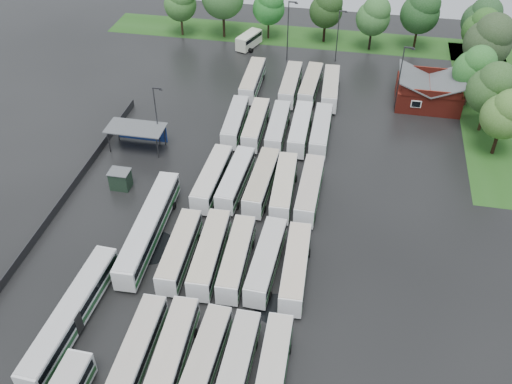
# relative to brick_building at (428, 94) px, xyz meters

# --- Properties ---
(ground) EXTENTS (160.00, 160.00, 0.00)m
(ground) POSITION_rel_brick_building_xyz_m (-24.00, -42.77, -1.87)
(ground) COLOR black
(ground) RESTS_ON ground
(brick_building) EXTENTS (10.07, 8.60, 5.39)m
(brick_building) POSITION_rel_brick_building_xyz_m (0.00, 0.00, 0.00)
(brick_building) COLOR maroon
(brick_building) RESTS_ON ground
(wash_shed) EXTENTS (8.20, 4.20, 3.58)m
(wash_shed) POSITION_rel_brick_building_xyz_m (-41.20, -20.74, 1.12)
(wash_shed) COLOR #2D2D30
(wash_shed) RESTS_ON ground
(utility_hut) EXTENTS (2.70, 2.20, 2.62)m
(utility_hut) POSITION_rel_brick_building_xyz_m (-40.20, -30.17, -0.55)
(utility_hut) COLOR black
(utility_hut) RESTS_ON ground
(grass_strip_north) EXTENTS (80.00, 10.00, 0.01)m
(grass_strip_north) POSITION_rel_brick_building_xyz_m (-22.00, 22.03, -1.86)
(grass_strip_north) COLOR #1E4914
(grass_strip_north) RESTS_ON ground
(grass_strip_east) EXTENTS (10.00, 50.00, 0.01)m
(grass_strip_east) POSITION_rel_brick_building_xyz_m (10.00, 0.03, -1.86)
(grass_strip_east) COLOR #1E4914
(grass_strip_east) RESTS_ON ground
(west_fence) EXTENTS (0.10, 50.00, 1.20)m
(west_fence) POSITION_rel_brick_building_xyz_m (-46.20, -34.77, -1.27)
(west_fence) COLOR #2D2D30
(west_fence) RESTS_ON ground
(bus_r1c0) EXTENTS (2.61, 11.29, 3.13)m
(bus_r1c0) POSITION_rel_brick_building_xyz_m (-28.48, -55.07, -0.14)
(bus_r1c0) COLOR silver
(bus_r1c0) RESTS_ON ground
(bus_r1c1) EXTENTS (2.93, 11.90, 3.29)m
(bus_r1c1) POSITION_rel_brick_building_xyz_m (-25.18, -55.13, -0.06)
(bus_r1c1) COLOR silver
(bus_r1c1) RESTS_ON ground
(bus_r1c2) EXTENTS (2.70, 11.29, 3.12)m
(bus_r1c2) POSITION_rel_brick_building_xyz_m (-22.03, -55.08, -0.15)
(bus_r1c2) COLOR silver
(bus_r1c2) RESTS_ON ground
(bus_r1c3) EXTENTS (2.44, 11.35, 3.16)m
(bus_r1c3) POSITION_rel_brick_building_xyz_m (-18.97, -55.26, -0.13)
(bus_r1c3) COLOR silver
(bus_r1c3) RESTS_ON ground
(bus_r1c4) EXTENTS (2.70, 11.46, 3.18)m
(bus_r1c4) POSITION_rel_brick_building_xyz_m (-15.68, -55.05, -0.12)
(bus_r1c4) COLOR silver
(bus_r1c4) RESTS_ON ground
(bus_r2c0) EXTENTS (2.74, 11.37, 3.15)m
(bus_r2c0) POSITION_rel_brick_building_xyz_m (-28.51, -41.72, -0.13)
(bus_r2c0) COLOR silver
(bus_r2c0) RESTS_ON ground
(bus_r2c1) EXTENTS (2.99, 11.94, 3.30)m
(bus_r2c1) POSITION_rel_brick_building_xyz_m (-25.10, -41.53, -0.05)
(bus_r2c1) COLOR silver
(bus_r2c1) RESTS_ON ground
(bus_r2c2) EXTENTS (2.76, 11.42, 3.16)m
(bus_r2c2) POSITION_rel_brick_building_xyz_m (-22.03, -41.60, -0.13)
(bus_r2c2) COLOR silver
(bus_r2c2) RESTS_ON ground
(bus_r2c3) EXTENTS (2.84, 11.61, 3.21)m
(bus_r2c3) POSITION_rel_brick_building_xyz_m (-18.76, -41.40, -0.10)
(bus_r2c3) COLOR silver
(bus_r2c3) RESTS_ON ground
(bus_r2c4) EXTENTS (2.93, 11.70, 3.23)m
(bus_r2c4) POSITION_rel_brick_building_xyz_m (-15.47, -41.78, -0.09)
(bus_r2c4) COLOR silver
(bus_r2c4) RESTS_ON ground
(bus_r3c0) EXTENTS (2.82, 11.78, 3.26)m
(bus_r3c0) POSITION_rel_brick_building_xyz_m (-28.29, -28.18, -0.07)
(bus_r3c0) COLOR silver
(bus_r3c0) RESTS_ON ground
(bus_r3c1) EXTENTS (2.89, 11.51, 3.18)m
(bus_r3c1) POSITION_rel_brick_building_xyz_m (-25.29, -27.74, -0.12)
(bus_r3c1) COLOR silver
(bus_r3c1) RESTS_ON ground
(bus_r3c2) EXTENTS (2.84, 11.81, 3.27)m
(bus_r3c2) POSITION_rel_brick_building_xyz_m (-21.88, -27.68, -0.07)
(bus_r3c2) COLOR silver
(bus_r3c2) RESTS_ON ground
(bus_r3c3) EXTENTS (3.04, 11.70, 3.23)m
(bus_r3c3) POSITION_rel_brick_building_xyz_m (-18.91, -28.15, -0.09)
(bus_r3c3) COLOR silver
(bus_r3c3) RESTS_ON ground
(bus_r3c4) EXTENTS (2.57, 11.72, 3.26)m
(bus_r3c4) POSITION_rel_brick_building_xyz_m (-15.61, -28.11, -0.07)
(bus_r3c4) COLOR silver
(bus_r3c4) RESTS_ON ground
(bus_r4c0) EXTENTS (2.94, 11.39, 3.14)m
(bus_r4c0) POSITION_rel_brick_building_xyz_m (-28.47, -14.04, -0.14)
(bus_r4c0) COLOR silver
(bus_r4c0) RESTS_ON ground
(bus_r4c1) EXTENTS (2.67, 11.40, 3.16)m
(bus_r4c1) POSITION_rel_brick_building_xyz_m (-25.31, -14.20, -0.13)
(bus_r4c1) COLOR silver
(bus_r4c1) RESTS_ON ground
(bus_r4c2) EXTENTS (2.71, 11.33, 3.13)m
(bus_r4c2) POSITION_rel_brick_building_xyz_m (-21.99, -14.27, -0.14)
(bus_r4c2) COLOR silver
(bus_r4c2) RESTS_ON ground
(bus_r4c3) EXTENTS (2.68, 11.66, 3.23)m
(bus_r4c3) POSITION_rel_brick_building_xyz_m (-18.70, -14.14, -0.09)
(bus_r4c3) COLOR silver
(bus_r4c3) RESTS_ON ground
(bus_r4c4) EXTENTS (2.59, 11.49, 3.19)m
(bus_r4c4) POSITION_rel_brick_building_xyz_m (-15.70, -14.04, -0.11)
(bus_r4c4) COLOR silver
(bus_r4c4) RESTS_ON ground
(bus_r5c0) EXTENTS (2.74, 11.82, 3.28)m
(bus_r5c0) POSITION_rel_brick_building_xyz_m (-28.51, -0.89, -0.06)
(bus_r5c0) COLOR silver
(bus_r5c0) RESTS_ON ground
(bus_r5c2) EXTENTS (2.63, 11.71, 3.25)m
(bus_r5c2) POSITION_rel_brick_building_xyz_m (-22.09, -1.11, -0.08)
(bus_r5c2) COLOR silver
(bus_r5c2) RESTS_ON ground
(bus_r5c3) EXTENTS (2.84, 11.61, 3.21)m
(bus_r5c3) POSITION_rel_brick_building_xyz_m (-18.83, -0.61, -0.10)
(bus_r5c3) COLOR silver
(bus_r5c3) RESTS_ON ground
(bus_r5c4) EXTENTS (2.97, 11.70, 3.23)m
(bus_r5c4) POSITION_rel_brick_building_xyz_m (-15.53, -1.06, -0.09)
(bus_r5c4) COLOR silver
(bus_r5c4) RESTS_ON ground
(artic_bus_west_b) EXTENTS (3.07, 17.84, 3.30)m
(artic_bus_west_b) POSITION_rel_brick_building_xyz_m (-33.18, -38.73, -0.04)
(artic_bus_west_b) COLOR silver
(artic_bus_west_b) RESTS_ON ground
(artic_bus_west_c) EXTENTS (3.07, 16.94, 3.13)m
(artic_bus_west_c) POSITION_rel_brick_building_xyz_m (-36.38, -52.41, -0.13)
(artic_bus_west_c) COLOR silver
(artic_bus_west_c) RESTS_ON ground
(minibus) EXTENTS (4.18, 6.56, 2.69)m
(minibus) POSITION_rel_brick_building_xyz_m (-32.52, 15.41, -0.37)
(minibus) COLOR silver
(minibus) RESTS_ON ground
(tree_north_0) EXTENTS (6.28, 6.28, 10.40)m
(tree_north_0) POSITION_rel_brick_building_xyz_m (-46.47, 18.37, 4.82)
(tree_north_0) COLOR #3C2D1B
(tree_north_0) RESTS_ON ground
(tree_north_2) EXTENTS (6.15, 6.15, 10.18)m
(tree_north_2) POSITION_rel_brick_building_xyz_m (-29.48, 20.07, 4.68)
(tree_north_2) COLOR #301F15
(tree_north_2) RESTS_ON ground
(tree_north_3) EXTENTS (6.24, 6.24, 10.34)m
(tree_north_3) POSITION_rel_brick_building_xyz_m (-18.60, 20.61, 4.79)
(tree_north_3) COLOR black
(tree_north_3) RESTS_ON ground
(tree_north_4) EXTENTS (6.24, 6.24, 10.34)m
(tree_north_4) POSITION_rel_brick_building_xyz_m (-9.81, 18.74, 4.79)
(tree_north_4) COLOR black
(tree_north_4) RESTS_ON ground
(tree_north_5) EXTENTS (7.12, 7.12, 11.79)m
(tree_north_5) POSITION_rel_brick_building_xyz_m (-1.50, 20.35, 5.72)
(tree_north_5) COLOR black
(tree_north_5) RESTS_ON ground
(tree_north_6) EXTENTS (6.79, 6.79, 11.25)m
(tree_north_6) POSITION_rel_brick_building_xyz_m (9.14, 19.55, 5.37)
(tree_north_6) COLOR black
(tree_north_6) RESTS_ON ground
(tree_east_0) EXTENTS (6.22, 6.22, 10.30)m
(tree_east_0) POSITION_rel_brick_building_xyz_m (8.97, -12.59, 4.76)
(tree_east_0) COLOR black
(tree_east_0) RESTS_ON ground
(tree_east_1) EXTENTS (6.78, 6.78, 11.23)m
(tree_east_1) POSITION_rel_brick_building_xyz_m (7.75, -6.59, 5.36)
(tree_east_1) COLOR black
(tree_east_1) RESTS_ON ground
(tree_east_2) EXTENTS (6.25, 6.25, 10.34)m
(tree_east_2) POSITION_rel_brick_building_xyz_m (6.23, 0.69, 4.78)
(tree_east_2) COLOR #3B2A1B
(tree_east_2) RESTS_ON ground
(tree_east_3) EXTENTS (7.68, 7.68, 12.72)m
(tree_east_3) POSITION_rel_brick_building_xyz_m (8.83, 8.10, 6.32)
(tree_east_3) COLOR black
(tree_east_3) RESTS_ON ground
(tree_east_4) EXTENTS (6.24, 6.24, 10.33)m
(tree_east_4) POSITION_rel_brick_building_xyz_m (8.82, 16.71, 4.78)
(tree_east_4) COLOR black
(tree_east_4) RESTS_ON ground
(lamp_post_ne) EXTENTS (1.62, 0.32, 10.53)m
(lamp_post_ne) POSITION_rel_brick_building_xyz_m (-4.92, -2.50, 4.25)
(lamp_post_ne) COLOR #2D2D30
(lamp_post_ne) RESTS_ON ground
(lamp_post_nw) EXTENTS (1.45, 0.28, 9.39)m
(lamp_post_nw) POSITION_rel_brick_building_xyz_m (-38.34, -19.66, 3.59)
(lamp_post_nw) COLOR #2D2D30
(lamp_post_nw) RESTS_ON ground
(lamp_post_back_w) EXTENTS (1.69, 0.33, 10.99)m
(lamp_post_back_w) POSITION_rel_brick_building_xyz_m (-24.41, 11.26, 4.51)
(lamp_post_back_w) COLOR #2D2D30
(lamp_post_back_w) RESTS_ON ground
(lamp_post_back_e) EXTENTS (1.48, 0.29, 9.59)m
(lamp_post_back_e) POSITION_rel_brick_building_xyz_m (-15.67, 12.43, 3.70)
(lamp_post_back_e) COLOR #2D2D30
(lamp_post_back_e) RESTS_ON ground
(puddle_2) EXTENTS (5.66, 5.66, 0.01)m
(puddle_2) POSITION_rel_brick_building_xyz_m (-32.51, -40.18, -1.86)
(puddle_2) COLOR black
(puddle_2) RESTS_ON ground
(puddle_3) EXTENTS (4.09, 4.09, 0.01)m
(puddle_3) POSITION_rel_brick_building_xyz_m (-16.98, -46.38, -1.86)
(puddle_3) COLOR black
(puddle_3) RESTS_ON ground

